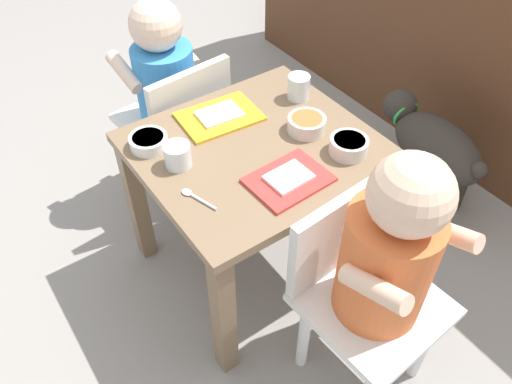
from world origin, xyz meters
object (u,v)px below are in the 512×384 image
Objects in this scene: veggie_bowl_far at (149,141)px; dog at (432,144)px; water_cup_left at (299,88)px; veggie_bowl_near at (349,146)px; water_cup_right at (178,157)px; spoon_by_left_tray at (195,197)px; food_tray_right at (289,179)px; seated_child_right at (384,257)px; dining_table at (256,171)px; seated_child_left at (167,82)px; cereal_bowl_right_side at (307,124)px; food_tray_left at (220,116)px.

dog is at bearing 75.56° from veggie_bowl_far.
water_cup_left is 0.72× the size of veggie_bowl_near.
water_cup_right reaches higher than spoon_by_left_tray.
water_cup_left is at bearing 137.94° from food_tray_right.
water_cup_right is 0.68× the size of veggie_bowl_far.
seated_child_right is 0.56m from water_cup_left.
dining_table is at bearing 175.06° from food_tray_right.
water_cup_left is (-0.52, 0.20, 0.04)m from seated_child_right.
food_tray_right is 1.98× the size of veggie_bowl_far.
seated_child_left is 7.02× the size of cereal_bowl_right_side.
food_tray_left is 2.32× the size of veggie_bowl_near.
water_cup_right is at bearing -137.48° from food_tray_right.
veggie_bowl_far is 0.39m from cereal_bowl_right_side.
food_tray_left is 0.29m from spoon_by_left_tray.
food_tray_right is at bearing -50.85° from cereal_bowl_right_side.
food_tray_right is at bearing 69.67° from spoon_by_left_tray.
cereal_bowl_right_side is at bearing 20.03° from seated_child_left.
veggie_bowl_far is 0.22m from spoon_by_left_tray.
dog is at bearing 99.01° from veggie_bowl_near.
veggie_bowl_far is at bearing -115.74° from cereal_bowl_right_side.
seated_child_right reaches higher than dining_table.
seated_child_left reaches higher than water_cup_left.
cereal_bowl_right_side is (-0.05, -0.50, 0.26)m from dog.
dining_table is 5.87× the size of cereal_bowl_right_side.
food_tray_right is 0.26m from water_cup_right.
veggie_bowl_near is at bearing 61.15° from water_cup_right.
seated_child_right reaches higher than veggie_bowl_far.
water_cup_right is (0.06, -0.40, -0.00)m from water_cup_left.
food_tray_left is 2.22× the size of cereal_bowl_right_side.
food_tray_left and food_tray_right have the same top height.
food_tray_left is 0.29m from food_tray_right.
water_cup_left is at bearing 98.04° from water_cup_right.
spoon_by_left_tray reaches higher than dog.
seated_child_left is 3.16× the size of food_tray_left.
veggie_bowl_near is 0.96× the size of cereal_bowl_right_side.
water_cup_right is 0.12m from spoon_by_left_tray.
seated_child_left is at bearing -178.78° from food_tray_right.
veggie_bowl_far is (-0.10, -0.03, -0.01)m from water_cup_right.
water_cup_left is at bearing 115.79° from dining_table.
veggie_bowl_near is (0.25, -0.05, -0.01)m from water_cup_left.
food_tray_right is 2.92× the size of water_cup_right.
cereal_bowl_right_side is at bearing 162.76° from seated_child_right.
veggie_bowl_near is at bearing 30.96° from food_tray_left.
dining_table is 8.88× the size of water_cup_right.
seated_child_left reaches higher than water_cup_right.
dog is at bearing 96.36° from food_tray_right.
veggie_bowl_near is 0.99× the size of veggie_bowl_far.
seated_child_right is 0.61m from veggie_bowl_far.
seated_child_left reaches higher than veggie_bowl_near.
seated_child_left is 0.56m from food_tray_right.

